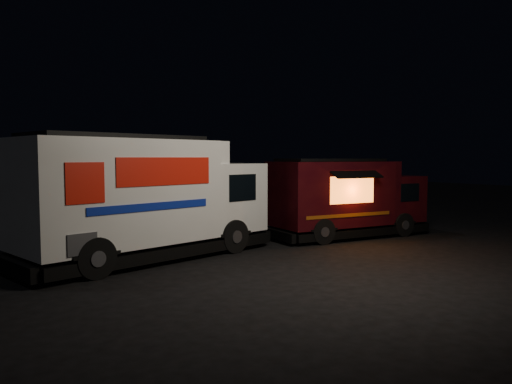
% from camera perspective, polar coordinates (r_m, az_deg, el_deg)
% --- Properties ---
extents(ground, '(80.00, 80.00, 0.00)m').
position_cam_1_polar(ground, '(14.26, 2.04, -7.20)').
color(ground, black).
rests_on(ground, ground).
extents(white_truck, '(7.70, 3.74, 3.34)m').
position_cam_1_polar(white_truck, '(13.93, -12.11, -0.61)').
color(white_truck, white).
rests_on(white_truck, ground).
extents(red_truck, '(6.10, 2.96, 2.72)m').
position_cam_1_polar(red_truck, '(17.72, 10.47, -0.63)').
color(red_truck, '#370A0C').
rests_on(red_truck, ground).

